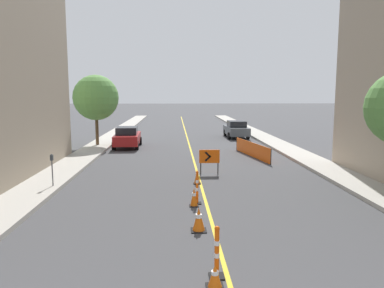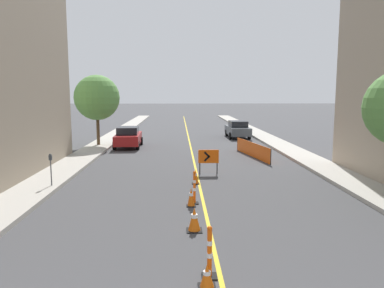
% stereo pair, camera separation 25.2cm
% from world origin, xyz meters
% --- Properties ---
extents(lane_stripe, '(0.12, 65.37, 0.01)m').
position_xyz_m(lane_stripe, '(0.00, 32.69, 0.00)').
color(lane_stripe, gold).
rests_on(lane_stripe, ground_plane).
extents(sidewalk_left, '(1.94, 65.37, 0.18)m').
position_xyz_m(sidewalk_left, '(-7.05, 32.69, 0.09)').
color(sidewalk_left, '#ADA89E').
rests_on(sidewalk_left, ground_plane).
extents(sidewalk_right, '(1.94, 65.37, 0.18)m').
position_xyz_m(sidewalk_right, '(7.05, 32.69, 0.09)').
color(sidewalk_right, '#ADA89E').
rests_on(sidewalk_right, ground_plane).
extents(traffic_cone_second, '(0.38, 0.38, 0.53)m').
position_xyz_m(traffic_cone_second, '(-0.34, 5.97, 0.26)').
color(traffic_cone_second, black).
rests_on(traffic_cone_second, ground_plane).
extents(traffic_cone_third, '(0.47, 0.47, 0.73)m').
position_xyz_m(traffic_cone_third, '(-0.47, 9.32, 0.36)').
color(traffic_cone_third, black).
rests_on(traffic_cone_third, ground_plane).
extents(traffic_cone_fourth, '(0.34, 0.34, 0.70)m').
position_xyz_m(traffic_cone_fourth, '(-0.48, 11.82, 0.35)').
color(traffic_cone_fourth, black).
rests_on(traffic_cone_fourth, ground_plane).
extents(traffic_cone_fifth, '(0.34, 0.34, 0.69)m').
position_xyz_m(traffic_cone_fifth, '(-0.16, 15.23, 0.34)').
color(traffic_cone_fifth, black).
rests_on(traffic_cone_fifth, ground_plane).
extents(delineator_post_front, '(0.35, 0.35, 1.21)m').
position_xyz_m(delineator_post_front, '(-0.25, 6.44, 0.52)').
color(delineator_post_front, black).
rests_on(delineator_post_front, ground_plane).
extents(delineator_post_rear, '(0.31, 0.31, 1.26)m').
position_xyz_m(delineator_post_rear, '(-0.34, 12.14, 0.55)').
color(delineator_post_rear, black).
rests_on(delineator_post_rear, ground_plane).
extents(arrow_barricade_primary, '(1.04, 0.08, 1.28)m').
position_xyz_m(arrow_barricade_primary, '(0.59, 17.25, 0.88)').
color(arrow_barricade_primary, '#EF560C').
rests_on(arrow_barricade_primary, ground_plane).
extents(safety_mesh_fence, '(1.09, 5.82, 0.94)m').
position_xyz_m(safety_mesh_fence, '(3.89, 22.54, 0.47)').
color(safety_mesh_fence, '#EF560C').
rests_on(safety_mesh_fence, ground_plane).
extents(parked_car_curb_near, '(1.95, 4.36, 1.59)m').
position_xyz_m(parked_car_curb_near, '(-4.79, 27.12, 0.80)').
color(parked_car_curb_near, maroon).
rests_on(parked_car_curb_near, ground_plane).
extents(parked_car_curb_mid, '(1.95, 4.35, 1.59)m').
position_xyz_m(parked_car_curb_mid, '(4.59, 33.03, 0.80)').
color(parked_car_curb_mid, '#474C51').
rests_on(parked_car_curb_mid, ground_plane).
extents(parking_meter_far_curb, '(0.12, 0.11, 1.39)m').
position_xyz_m(parking_meter_far_curb, '(-6.43, 14.47, 1.15)').
color(parking_meter_far_curb, '#4C4C51').
rests_on(parking_meter_far_curb, sidewalk_left).
extents(street_tree_left_near, '(3.44, 3.44, 5.35)m').
position_xyz_m(street_tree_left_near, '(-7.15, 27.47, 3.79)').
color(street_tree_left_near, '#4C3823').
rests_on(street_tree_left_near, sidewalk_left).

